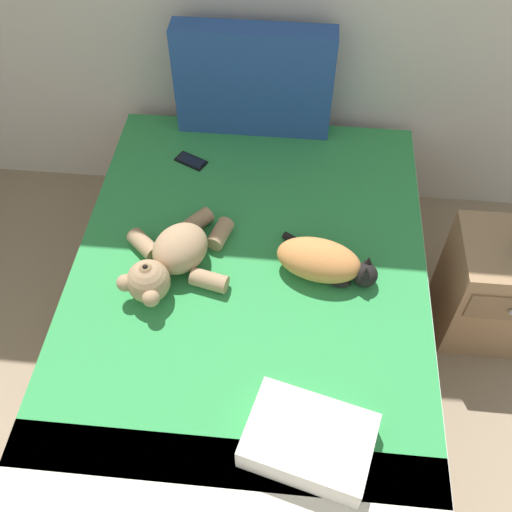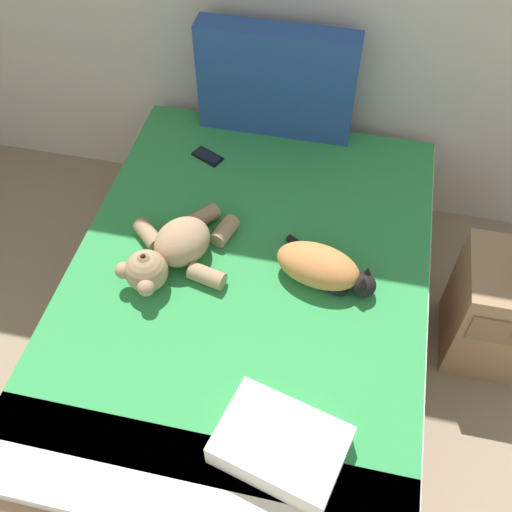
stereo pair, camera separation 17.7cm
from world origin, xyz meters
name	(u,v)px [view 1 (the left image)]	position (x,y,z in m)	size (l,w,h in m)	color
bed	(249,312)	(1.93, 3.13, 0.27)	(1.50, 2.03, 0.55)	#9E7A56
patterned_cushion	(254,81)	(1.87, 4.05, 0.82)	(0.74, 0.13, 0.54)	#264C99
cat	(323,262)	(2.23, 3.16, 0.63)	(0.42, 0.31, 0.15)	#D18447
teddy_bear	(172,259)	(1.63, 3.11, 0.63)	(0.45, 0.56, 0.18)	tan
cell_phone	(191,161)	(1.59, 3.77, 0.56)	(0.16, 0.13, 0.01)	black
throw_pillow	(309,440)	(2.20, 2.43, 0.61)	(0.40, 0.28, 0.11)	white
nightstand	(494,287)	(3.03, 3.36, 0.28)	(0.42, 0.43, 0.56)	#9E7A56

